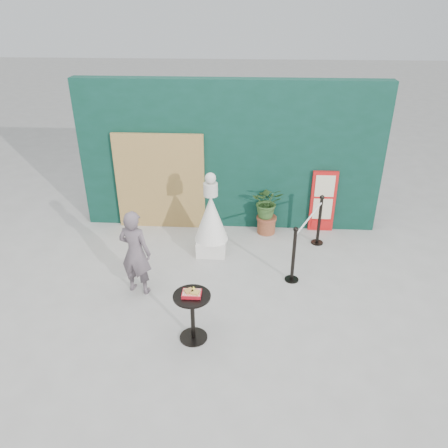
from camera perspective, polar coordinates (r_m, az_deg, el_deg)
ground at (r=6.77m, az=-0.62°, el=-12.31°), size 60.00×60.00×0.00m
back_wall at (r=8.80m, az=0.77°, el=8.83°), size 6.00×0.30×3.00m
bamboo_fence at (r=8.95m, az=-8.34°, el=5.44°), size 1.80×0.08×2.00m
woman at (r=7.08m, az=-11.51°, el=-3.68°), size 0.61×0.48×1.46m
menu_board at (r=9.06m, az=12.79°, el=2.88°), size 0.50×0.07×1.30m
statue at (r=8.04m, az=-1.70°, el=0.34°), size 0.63×0.63×1.61m
cafe_table at (r=6.16m, az=-4.15°, el=-11.15°), size 0.52×0.52×0.75m
food_basket at (r=5.98m, az=-4.22°, el=-8.98°), size 0.26×0.19×0.11m
planter at (r=8.80m, az=5.67°, el=2.34°), size 0.61×0.53×1.03m
stanchion_barrier at (r=8.00m, az=10.84°, el=-1.66°), size 0.84×1.54×1.03m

